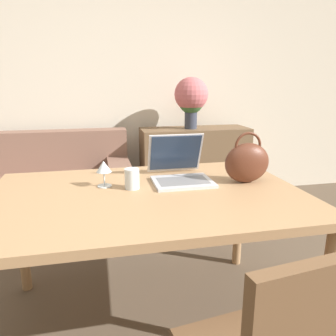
{
  "coord_description": "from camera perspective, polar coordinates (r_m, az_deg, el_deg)",
  "views": [
    {
      "loc": [
        -0.25,
        -0.89,
        1.28
      ],
      "look_at": [
        0.08,
        0.62,
        0.87
      ],
      "focal_mm": 35.0,
      "sensor_mm": 36.0,
      "label": 1
    }
  ],
  "objects": [
    {
      "name": "dining_table",
      "position": [
        1.64,
        -3.62,
        -6.66
      ],
      "size": [
        1.54,
        1.03,
        0.75
      ],
      "color": "#A87F56",
      "rests_on": "ground_plane"
    },
    {
      "name": "couch",
      "position": [
        3.23,
        -22.43,
        -4.13
      ],
      "size": [
        1.76,
        0.8,
        0.82
      ],
      "color": "#7F5B4C",
      "rests_on": "ground_plane"
    },
    {
      "name": "sideboard",
      "position": [
        3.45,
        4.59,
        0.21
      ],
      "size": [
        1.1,
        0.4,
        0.82
      ],
      "color": "brown",
      "rests_on": "ground_plane"
    },
    {
      "name": "flower_vase",
      "position": [
        3.3,
        4.06,
        12.12
      ],
      "size": [
        0.33,
        0.33,
        0.5
      ],
      "color": "#333847",
      "rests_on": "sideboard"
    },
    {
      "name": "handbag",
      "position": [
        1.8,
        13.59,
        1.01
      ],
      "size": [
        0.25,
        0.12,
        0.28
      ],
      "color": "#592D1E",
      "rests_on": "dining_table"
    },
    {
      "name": "laptop",
      "position": [
        1.82,
        1.94,
        0.05
      ],
      "size": [
        0.31,
        0.35,
        0.25
      ],
      "color": "silver",
      "rests_on": "dining_table"
    },
    {
      "name": "drinking_glass",
      "position": [
        1.67,
        -6.29,
        -1.86
      ],
      "size": [
        0.07,
        0.07,
        0.1
      ],
      "color": "silver",
      "rests_on": "dining_table"
    },
    {
      "name": "wine_glass",
      "position": [
        1.71,
        -11.13,
        -0.04
      ],
      "size": [
        0.08,
        0.08,
        0.14
      ],
      "color": "silver",
      "rests_on": "dining_table"
    },
    {
      "name": "wall_back",
      "position": [
        3.54,
        -8.62,
        15.89
      ],
      "size": [
        10.0,
        0.06,
        2.7
      ],
      "color": "beige",
      "rests_on": "ground_plane"
    }
  ]
}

